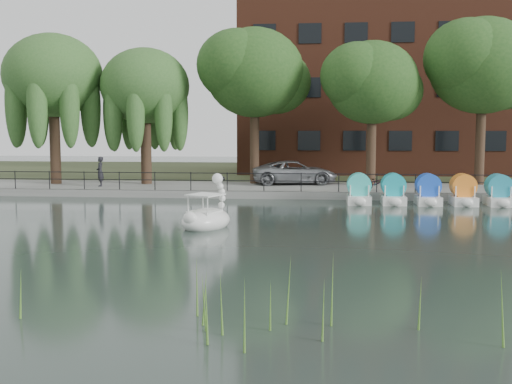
# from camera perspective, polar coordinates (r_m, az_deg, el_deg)

# --- Properties ---
(ground_plane) EXTENTS (120.00, 120.00, 0.00)m
(ground_plane) POSITION_cam_1_polar(r_m,az_deg,el_deg) (21.55, -2.39, -4.51)
(ground_plane) COLOR #38453F
(promenade) EXTENTS (40.00, 6.00, 0.40)m
(promenade) POSITION_cam_1_polar(r_m,az_deg,el_deg) (37.28, 1.08, 0.20)
(promenade) COLOR gray
(promenade) RESTS_ON ground_plane
(kerb) EXTENTS (40.00, 0.25, 0.40)m
(kerb) POSITION_cam_1_polar(r_m,az_deg,el_deg) (34.36, 0.68, -0.28)
(kerb) COLOR gray
(kerb) RESTS_ON ground_plane
(land_strip) EXTENTS (60.00, 22.00, 0.36)m
(land_strip) POSITION_cam_1_polar(r_m,az_deg,el_deg) (51.20, 2.35, 1.72)
(land_strip) COLOR #47512D
(land_strip) RESTS_ON ground_plane
(railing) EXTENTS (32.00, 0.05, 1.00)m
(railing) POSITION_cam_1_polar(r_m,az_deg,el_deg) (34.47, 0.71, 1.32)
(railing) COLOR black
(railing) RESTS_ON promenade
(apartment_building) EXTENTS (20.00, 10.07, 18.00)m
(apartment_building) POSITION_cam_1_polar(r_m,az_deg,el_deg) (51.40, 10.38, 11.90)
(apartment_building) COLOR #4C1E16
(apartment_building) RESTS_ON land_strip
(willow_left) EXTENTS (5.88, 5.88, 9.01)m
(willow_left) POSITION_cam_1_polar(r_m,az_deg,el_deg) (40.86, -17.61, 9.80)
(willow_left) COLOR #473323
(willow_left) RESTS_ON promenade
(willow_mid) EXTENTS (5.32, 5.32, 8.15)m
(willow_mid) POSITION_cam_1_polar(r_m,az_deg,el_deg) (39.48, -9.84, 9.22)
(willow_mid) COLOR #473323
(willow_mid) RESTS_ON promenade
(broadleaf_center) EXTENTS (6.00, 6.00, 9.25)m
(broadleaf_center) POSITION_cam_1_polar(r_m,az_deg,el_deg) (39.31, -0.14, 10.51)
(broadleaf_center) COLOR #473323
(broadleaf_center) RESTS_ON promenade
(broadleaf_right) EXTENTS (5.40, 5.40, 8.32)m
(broadleaf_right) POSITION_cam_1_polar(r_m,az_deg,el_deg) (38.68, 10.30, 9.49)
(broadleaf_right) COLOR #473323
(broadleaf_right) RESTS_ON promenade
(broadleaf_far) EXTENTS (6.30, 6.30, 9.71)m
(broadleaf_far) POSITION_cam_1_polar(r_m,az_deg,el_deg) (40.76, 19.52, 10.49)
(broadleaf_far) COLOR #473323
(broadleaf_far) RESTS_ON promenade
(minivan) EXTENTS (3.69, 6.22, 1.62)m
(minivan) POSITION_cam_1_polar(r_m,az_deg,el_deg) (38.68, 3.48, 1.90)
(minivan) COLOR gray
(minivan) RESTS_ON promenade
(bicycle) EXTENTS (0.87, 1.79, 1.00)m
(bicycle) POSITION_cam_1_polar(r_m,az_deg,el_deg) (35.25, 10.77, 0.92)
(bicycle) COLOR gray
(bicycle) RESTS_ON promenade
(pedestrian) EXTENTS (0.67, 0.82, 1.98)m
(pedestrian) POSITION_cam_1_polar(r_m,az_deg,el_deg) (38.28, -13.70, 1.97)
(pedestrian) COLOR black
(pedestrian) RESTS_ON promenade
(swan_boat) EXTENTS (2.38, 2.83, 2.05)m
(swan_boat) POSITION_cam_1_polar(r_m,az_deg,el_deg) (24.68, -4.40, -2.14)
(swan_boat) COLOR white
(swan_boat) RESTS_ON ground_plane
(pedal_boat_row) EXTENTS (9.65, 1.70, 1.40)m
(pedal_boat_row) POSITION_cam_1_polar(r_m,az_deg,el_deg) (33.08, 16.50, -0.05)
(pedal_boat_row) COLOR white
(pedal_boat_row) RESTS_ON ground_plane
(reed_bank) EXTENTS (24.00, 2.40, 1.20)m
(reed_bank) POSITION_cam_1_polar(r_m,az_deg,el_deg) (11.98, 0.69, -10.03)
(reed_bank) COLOR #669938
(reed_bank) RESTS_ON ground_plane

